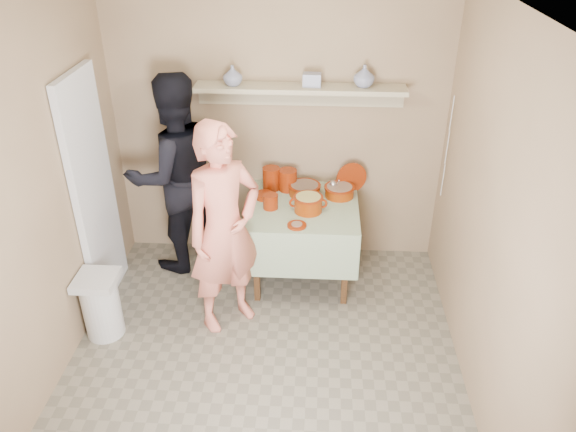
# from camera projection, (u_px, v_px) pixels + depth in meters

# --- Properties ---
(ground) EXTENTS (3.50, 3.50, 0.00)m
(ground) POSITION_uv_depth(u_px,v_px,m) (262.00, 375.00, 4.21)
(ground) COLOR #716A59
(ground) RESTS_ON ground
(tile_panel) EXTENTS (0.06, 0.70, 2.00)m
(tile_panel) POSITION_uv_depth(u_px,v_px,m) (94.00, 193.00, 4.61)
(tile_panel) COLOR silver
(tile_panel) RESTS_ON ground
(plate_stack_a) EXTENTS (0.16, 0.16, 0.21)m
(plate_stack_a) POSITION_uv_depth(u_px,v_px,m) (271.00, 179.00, 5.13)
(plate_stack_a) COLOR #691601
(plate_stack_a) RESTS_ON serving_table
(plate_stack_b) EXTENTS (0.17, 0.17, 0.20)m
(plate_stack_b) POSITION_uv_depth(u_px,v_px,m) (288.00, 180.00, 5.12)
(plate_stack_b) COLOR #691601
(plate_stack_b) RESTS_ON serving_table
(bowl_stack) EXTENTS (0.13, 0.13, 0.13)m
(bowl_stack) POSITION_uv_depth(u_px,v_px,m) (271.00, 201.00, 4.84)
(bowl_stack) COLOR #691601
(bowl_stack) RESTS_ON serving_table
(empty_bowl) EXTENTS (0.17, 0.17, 0.05)m
(empty_bowl) POSITION_uv_depth(u_px,v_px,m) (265.00, 196.00, 5.02)
(empty_bowl) COLOR #691601
(empty_bowl) RESTS_ON serving_table
(propped_lid) EXTENTS (0.29, 0.13, 0.28)m
(propped_lid) POSITION_uv_depth(u_px,v_px,m) (351.00, 178.00, 5.12)
(propped_lid) COLOR #691601
(propped_lid) RESTS_ON serving_table
(vase_right) EXTENTS (0.20, 0.20, 0.18)m
(vase_right) POSITION_uv_depth(u_px,v_px,m) (364.00, 76.00, 4.68)
(vase_right) COLOR navy
(vase_right) RESTS_ON wall_shelf
(vase_left) EXTENTS (0.22, 0.22, 0.17)m
(vase_left) POSITION_uv_depth(u_px,v_px,m) (233.00, 76.00, 4.71)
(vase_left) COLOR navy
(vase_left) RESTS_ON wall_shelf
(ceramic_box) EXTENTS (0.16, 0.11, 0.11)m
(ceramic_box) POSITION_uv_depth(u_px,v_px,m) (312.00, 80.00, 4.71)
(ceramic_box) COLOR navy
(ceramic_box) RESTS_ON wall_shelf
(person_cook) EXTENTS (0.76, 0.73, 1.76)m
(person_cook) POSITION_uv_depth(u_px,v_px,m) (224.00, 230.00, 4.33)
(person_cook) COLOR #E17561
(person_cook) RESTS_ON ground
(person_helper) EXTENTS (1.15, 1.09, 1.87)m
(person_helper) POSITION_uv_depth(u_px,v_px,m) (176.00, 175.00, 5.04)
(person_helper) COLOR black
(person_helper) RESTS_ON ground
(room_shell) EXTENTS (3.04, 3.54, 2.62)m
(room_shell) POSITION_uv_depth(u_px,v_px,m) (256.00, 183.00, 3.40)
(room_shell) COLOR #987C5D
(room_shell) RESTS_ON ground
(serving_table) EXTENTS (0.97, 0.97, 0.76)m
(serving_table) POSITION_uv_depth(u_px,v_px,m) (303.00, 217.00, 4.98)
(serving_table) COLOR #4C2D16
(serving_table) RESTS_ON ground
(cazuela_meat_a) EXTENTS (0.30, 0.30, 0.10)m
(cazuela_meat_a) POSITION_uv_depth(u_px,v_px,m) (304.00, 188.00, 5.07)
(cazuela_meat_a) COLOR #6C1F02
(cazuela_meat_a) RESTS_ON serving_table
(cazuela_meat_b) EXTENTS (0.28, 0.28, 0.10)m
(cazuela_meat_b) POSITION_uv_depth(u_px,v_px,m) (339.00, 190.00, 5.03)
(cazuela_meat_b) COLOR #6C1F02
(cazuela_meat_b) RESTS_ON serving_table
(ladle) EXTENTS (0.08, 0.26, 0.19)m
(ladle) POSITION_uv_depth(u_px,v_px,m) (334.00, 184.00, 5.03)
(ladle) COLOR silver
(ladle) RESTS_ON cazuela_meat_b
(cazuela_rice) EXTENTS (0.33, 0.25, 0.14)m
(cazuela_rice) POSITION_uv_depth(u_px,v_px,m) (308.00, 202.00, 4.78)
(cazuela_rice) COLOR #6C1F02
(cazuela_rice) RESTS_ON serving_table
(front_plate) EXTENTS (0.16, 0.16, 0.03)m
(front_plate) POSITION_uv_depth(u_px,v_px,m) (297.00, 225.00, 4.60)
(front_plate) COLOR #691601
(front_plate) RESTS_ON serving_table
(wall_shelf) EXTENTS (1.80, 0.25, 0.21)m
(wall_shelf) POSITION_uv_depth(u_px,v_px,m) (300.00, 90.00, 4.79)
(wall_shelf) COLOR tan
(wall_shelf) RESTS_ON room_shell
(trash_bin) EXTENTS (0.32, 0.32, 0.56)m
(trash_bin) POSITION_uv_depth(u_px,v_px,m) (101.00, 305.00, 4.48)
(trash_bin) COLOR silver
(trash_bin) RESTS_ON ground
(electrical_cord) EXTENTS (0.01, 0.05, 0.90)m
(electrical_cord) POSITION_uv_depth(u_px,v_px,m) (447.00, 148.00, 4.79)
(electrical_cord) COLOR silver
(electrical_cord) RESTS_ON wall_shelf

